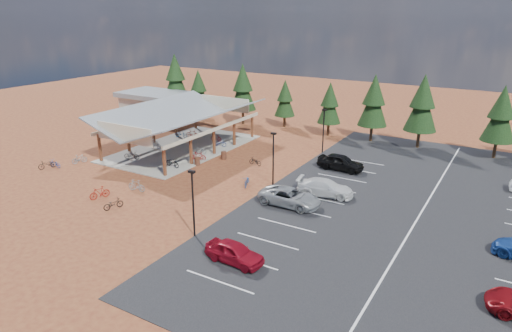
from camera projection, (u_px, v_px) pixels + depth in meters
The scene contains 39 objects.
ground at pixel (218, 182), 44.12m from camera, with size 140.00×140.00×0.00m, color maroon.
asphalt_lot at pixel (422, 211), 37.63m from camera, with size 27.00×44.00×0.04m, color black.
concrete_pad at pixel (183, 148), 54.62m from camera, with size 10.60×18.60×0.10m, color gray.
bike_pavilion at pixel (181, 117), 53.38m from camera, with size 11.65×19.40×4.97m.
outbuilding at pixel (157, 104), 69.67m from camera, with size 11.00×7.00×3.90m.
lamp_post_0 at pixel (193, 199), 32.61m from camera, with size 0.50×0.25×5.14m.
lamp_post_1 at pixel (273, 155), 42.36m from camera, with size 0.50×0.25×5.14m.
lamp_post_2 at pixel (323, 128), 52.12m from camera, with size 0.50×0.25×5.14m.
trash_bin_0 at pixel (197, 161), 48.64m from camera, with size 0.60×0.60×0.90m, color #512C1D.
trash_bin_1 at pixel (224, 155), 50.61m from camera, with size 0.60×0.60×0.90m, color #512C1D.
pine_0 at pixel (175, 77), 72.02m from camera, with size 3.98×3.98×9.28m.
pine_1 at pixel (199, 89), 68.73m from camera, with size 3.13×3.13×7.30m.
pine_2 at pixel (243, 88), 64.69m from camera, with size 3.71×3.71×8.64m.
pine_3 at pixel (285, 98), 63.38m from camera, with size 2.86×2.86×6.67m.
pine_4 at pixel (330, 103), 58.92m from camera, with size 3.03×3.03×7.05m.
pine_5 at pixel (374, 101), 56.04m from camera, with size 3.62×3.62×8.42m.
pine_6 at pixel (422, 103), 53.24m from camera, with size 3.79×3.79×8.83m.
pine_7 at pixel (501, 114), 49.55m from camera, with size 3.52×3.52×8.20m.
bike_0 at pixel (132, 155), 50.28m from camera, with size 0.62×1.78×0.93m, color black.
bike_1 at pixel (155, 144), 54.06m from camera, with size 0.53×1.86×1.12m, color gray.
bike_2 at pixel (181, 134), 58.75m from camera, with size 0.61×1.76×0.92m, color navy.
bike_3 at pixel (192, 134), 58.75m from camera, with size 0.48×1.70×1.02m, color maroon.
bike_4 at pixel (172, 162), 47.81m from camera, with size 0.67×1.92×1.01m, color black.
bike_5 at pixel (200, 151), 51.79m from camera, with size 0.44×1.54×0.93m, color gray.
bike_6 at pixel (220, 143), 54.93m from camera, with size 0.59×1.68×0.88m, color navy.
bike_7 at pixel (216, 138), 57.16m from camera, with size 0.42×1.50×0.90m, color maroon.
bike_8 at pixel (47, 164), 47.63m from camera, with size 0.64×1.84×0.97m, color black.
bike_9 at pixel (79, 159), 49.26m from camera, with size 0.46×1.64×0.99m, color gray.
bike_10 at pixel (55, 164), 48.03m from camera, with size 0.55×1.58×0.83m, color navy.
bike_11 at pixel (100, 193), 40.06m from camera, with size 0.52×1.85×1.11m, color #9D1B11.
bike_12 at pixel (113, 204), 38.03m from camera, with size 0.60×1.73×0.91m, color black.
bike_13 at pixel (136, 186), 41.66m from camera, with size 0.53×1.86×1.12m, color gray.
bike_14 at pixel (247, 181), 42.96m from camera, with size 0.64×1.84×0.97m, color navy.
bike_15 at pixel (198, 157), 49.97m from camera, with size 0.48×1.71×1.03m, color maroon.
bike_16 at pixel (255, 161), 48.74m from camera, with size 0.54×1.55×0.81m, color black.
car_0 at pixel (234, 252), 29.87m from camera, with size 1.66×4.13×1.41m, color maroon.
car_2 at pixel (290, 197), 38.55m from camera, with size 2.46×5.33×1.48m, color gray.
car_3 at pixel (325, 188), 40.61m from camera, with size 2.04×5.03×1.46m, color silver.
car_4 at pixel (341, 162), 47.09m from camera, with size 1.93×4.79×1.63m, color black.
Camera 1 is at (24.22, -33.54, 15.84)m, focal length 32.00 mm.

